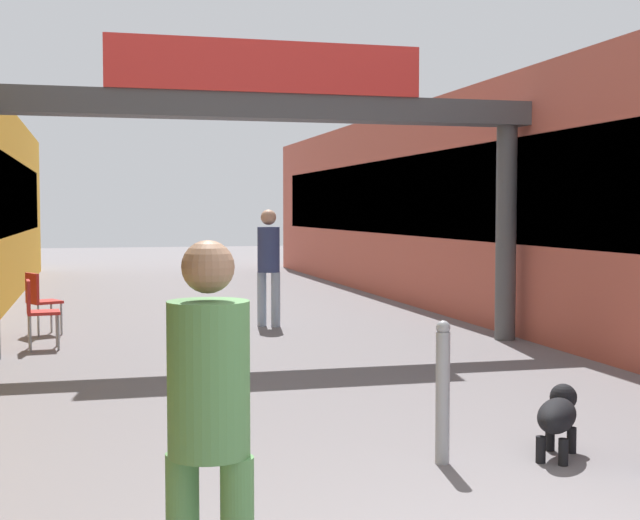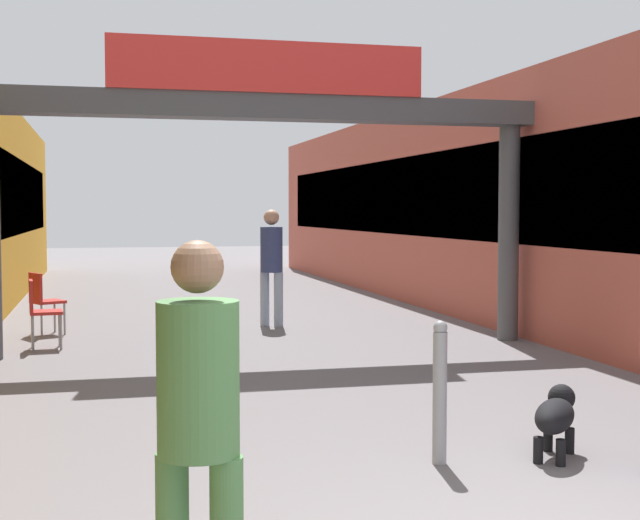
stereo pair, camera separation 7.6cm
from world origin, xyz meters
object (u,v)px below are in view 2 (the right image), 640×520
object	(u,v)px
dog_on_leash	(556,415)
pedestrian_carrying_crate	(272,259)
bollard_post_metal	(440,391)
cafe_chair_red_farther	(42,297)
pedestrian_companion	(198,413)
cafe_chair_red_nearer	(40,307)

from	to	relation	value
dog_on_leash	pedestrian_carrying_crate	bearing A→B (deg)	94.97
bollard_post_metal	cafe_chair_red_farther	xyz separation A→B (m)	(-3.12, 7.41, 0.03)
pedestrian_carrying_crate	bollard_post_metal	world-z (taller)	pedestrian_carrying_crate
pedestrian_companion	pedestrian_carrying_crate	bearing A→B (deg)	77.57
dog_on_leash	cafe_chair_red_nearer	bearing A→B (deg)	122.91
pedestrian_companion	pedestrian_carrying_crate	xyz separation A→B (m)	(2.14, 9.69, 0.08)
pedestrian_carrying_crate	cafe_chair_red_farther	size ratio (longest dim) A/B	2.01
pedestrian_carrying_crate	dog_on_leash	bearing A→B (deg)	-85.03
dog_on_leash	pedestrian_companion	bearing A→B (deg)	-142.76
pedestrian_companion	bollard_post_metal	distance (m)	2.91
dog_on_leash	cafe_chair_red_nearer	world-z (taller)	cafe_chair_red_nearer
pedestrian_companion	dog_on_leash	world-z (taller)	pedestrian_companion
pedestrian_companion	bollard_post_metal	bearing A→B (deg)	48.43
dog_on_leash	cafe_chair_red_farther	xyz separation A→B (m)	(-4.00, 7.44, 0.24)
bollard_post_metal	cafe_chair_red_nearer	xyz separation A→B (m)	(-3.07, 6.08, 0.03)
pedestrian_companion	cafe_chair_red_nearer	distance (m)	8.33
cafe_chair_red_nearer	cafe_chair_red_farther	distance (m)	1.33
pedestrian_carrying_crate	dog_on_leash	xyz separation A→B (m)	(0.66, -7.57, -0.73)
pedestrian_carrying_crate	bollard_post_metal	distance (m)	7.56
pedestrian_companion	pedestrian_carrying_crate	distance (m)	9.92
pedestrian_companion	bollard_post_metal	xyz separation A→B (m)	(1.91, 2.15, -0.43)
pedestrian_companion	cafe_chair_red_farther	size ratio (longest dim) A/B	1.87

